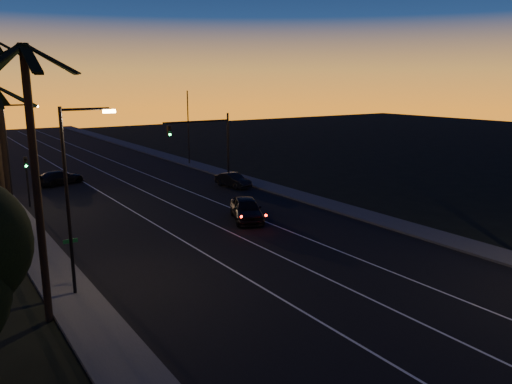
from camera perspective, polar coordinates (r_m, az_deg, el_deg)
road at (r=38.47m, az=-7.70°, el=-2.77°), size 20.00×170.00×0.01m
sidewalk_left at (r=35.22m, az=-24.31°, el=-5.12°), size 2.40×170.00×0.16m
sidewalk_right at (r=44.36m, az=5.37°, el=-0.56°), size 2.40×170.00×0.16m
lane_stripe_left at (r=37.30m, az=-11.84°, el=-3.40°), size 0.12×160.00×0.01m
lane_stripe_mid at (r=38.68m, az=-7.04°, el=-2.65°), size 0.12×160.00×0.01m
lane_stripe_right at (r=40.32m, az=-2.60°, el=-1.94°), size 0.12×160.00×0.01m
palm_near at (r=21.91m, az=-24.06°, el=3.54°), size 4.25×4.16×11.53m
palm_far at (r=33.73m, az=-27.15°, el=6.96°), size 4.25×4.16×12.53m
streetlight_left_near at (r=24.50m, az=-20.18°, el=0.55°), size 2.55×0.26×9.00m
streetlight_left_far at (r=42.06m, az=-26.14°, el=4.39°), size 2.55×0.26×8.50m
street_sign at (r=26.37m, az=-20.32°, el=-6.92°), size 0.70×0.06×2.60m
signal_mast at (r=49.56m, az=-5.59°, el=6.33°), size 7.10×0.41×7.00m
signal_post at (r=44.48m, az=-24.74°, el=2.07°), size 0.28×0.37×4.20m
far_pole_right at (r=61.98m, az=-7.75°, el=7.25°), size 0.14×0.14×9.00m
lead_car at (r=36.84m, az=-1.10°, el=-1.96°), size 3.97×5.86×1.70m
right_car at (r=48.54m, az=-2.64°, el=1.36°), size 2.02×4.29×1.36m
cross_car at (r=53.38m, az=-21.52°, el=1.54°), size 5.22×3.56×1.40m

